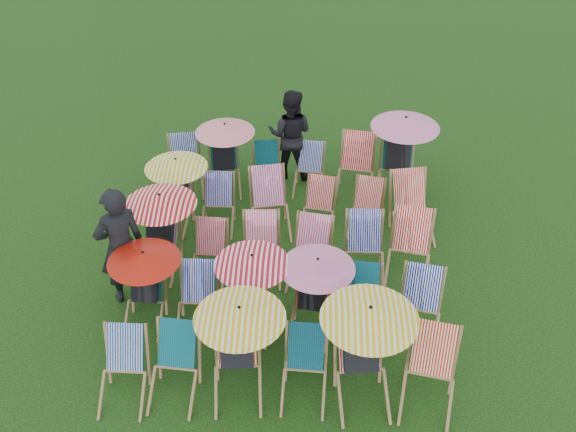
{
  "coord_description": "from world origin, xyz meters",
  "views": [
    {
      "loc": [
        0.37,
        -7.39,
        6.83
      ],
      "look_at": [
        0.04,
        0.36,
        0.9
      ],
      "focal_mm": 40.0,
      "sensor_mm": 36.0,
      "label": 1
    }
  ],
  "objects_px": {
    "deckchair_0": "(122,372)",
    "deckchair_5": "(430,376)",
    "deckchair_29": "(400,154)",
    "person_left": "(121,246)",
    "person_rear": "(290,134)"
  },
  "relations": [
    {
      "from": "deckchair_0",
      "to": "deckchair_5",
      "type": "height_order",
      "value": "deckchair_5"
    },
    {
      "from": "deckchair_5",
      "to": "person_left",
      "type": "xyz_separation_m",
      "value": [
        -4.2,
        1.74,
        0.48
      ]
    },
    {
      "from": "person_rear",
      "to": "person_left",
      "type": "bearing_deg",
      "value": 64.75
    },
    {
      "from": "deckchair_29",
      "to": "deckchair_5",
      "type": "bearing_deg",
      "value": -88.2
    },
    {
      "from": "person_left",
      "to": "person_rear",
      "type": "height_order",
      "value": "person_left"
    },
    {
      "from": "deckchair_5",
      "to": "deckchair_0",
      "type": "bearing_deg",
      "value": -167.39
    },
    {
      "from": "deckchair_29",
      "to": "person_left",
      "type": "bearing_deg",
      "value": -142.56
    },
    {
      "from": "deckchair_29",
      "to": "person_left",
      "type": "xyz_separation_m",
      "value": [
        -4.26,
        -2.98,
        0.21
      ]
    },
    {
      "from": "deckchair_0",
      "to": "person_rear",
      "type": "bearing_deg",
      "value": 70.64
    },
    {
      "from": "deckchair_0",
      "to": "person_rear",
      "type": "relative_size",
      "value": 0.51
    },
    {
      "from": "deckchair_29",
      "to": "deckchair_0",
      "type": "bearing_deg",
      "value": -126.55
    },
    {
      "from": "person_left",
      "to": "person_rear",
      "type": "relative_size",
      "value": 1.11
    },
    {
      "from": "deckchair_0",
      "to": "deckchair_5",
      "type": "bearing_deg",
      "value": 1.57
    },
    {
      "from": "deckchair_0",
      "to": "deckchair_29",
      "type": "xyz_separation_m",
      "value": [
        3.87,
        4.78,
        0.31
      ]
    },
    {
      "from": "deckchair_5",
      "to": "person_left",
      "type": "bearing_deg",
      "value": 169.24
    }
  ]
}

